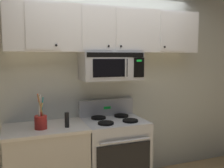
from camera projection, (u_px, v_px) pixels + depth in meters
The scene contains 8 objects.
back_wall at pixel (104, 82), 3.47m from camera, with size 5.20×0.10×2.70m, color silver.
stove_range at pixel (114, 153), 3.22m from camera, with size 0.76×0.69×1.12m.
over_range_microwave at pixel (111, 66), 3.21m from camera, with size 0.76×0.43×0.35m.
upper_cabinets at pixel (110, 30), 3.19m from camera, with size 2.50×0.36×0.55m.
counter_segment at pixel (46, 164), 2.93m from camera, with size 0.93×0.65×0.90m.
utensil_crock_red at pixel (41, 121), 2.78m from camera, with size 0.14×0.14×0.39m.
salt_shaker at pixel (67, 119), 3.04m from camera, with size 0.04×0.04×0.10m.
pepper_mill at pixel (67, 120), 2.84m from camera, with size 0.05×0.05×0.17m, color black.
Camera 1 is at (-1.14, -2.47, 1.69)m, focal length 40.50 mm.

